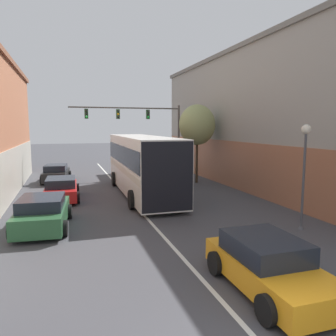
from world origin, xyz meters
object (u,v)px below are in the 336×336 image
parked_car_left_mid (43,213)px  parked_car_left_far (61,189)px  bus (142,162)px  street_lamp (305,160)px  parked_car_left_near (56,173)px  street_tree_near (197,125)px  traffic_signal_gantry (143,122)px  hatchback_foreground (268,266)px

parked_car_left_mid → parked_car_left_far: size_ratio=1.00×
bus → parked_car_left_mid: 7.81m
parked_car_left_mid → street_lamp: (10.18, -3.24, 2.22)m
parked_car_left_near → street_tree_near: street_tree_near is taller
parked_car_left_far → traffic_signal_gantry: 11.24m
bus → traffic_signal_gantry: traffic_signal_gantry is taller
street_lamp → traffic_signal_gantry: bearing=99.4°
parked_car_left_mid → parked_car_left_far: bearing=-2.5°
parked_car_left_near → traffic_signal_gantry: 8.29m
street_tree_near → traffic_signal_gantry: bearing=120.0°
bus → parked_car_left_far: bus is taller
street_lamp → street_tree_near: street_tree_near is taller
bus → parked_car_left_near: (-5.19, 6.52, -1.37)m
parked_car_left_near → parked_car_left_far: size_ratio=0.96×
hatchback_foreground → traffic_signal_gantry: traffic_signal_gantry is taller
street_tree_near → parked_car_left_far: bearing=-162.5°
hatchback_foreground → street_lamp: bearing=-47.3°
street_lamp → street_tree_near: (0.16, 11.67, 1.42)m
hatchback_foreground → parked_car_left_far: bearing=22.4°
parked_car_left_mid → street_tree_near: 13.83m
bus → parked_car_left_near: size_ratio=2.72×
parked_car_left_near → traffic_signal_gantry: bearing=-72.2°
parked_car_left_far → street_tree_near: bearing=-70.9°
traffic_signal_gantry → street_tree_near: bearing=-60.0°
parked_car_left_mid → street_tree_near: bearing=-46.0°
bus → parked_car_left_mid: bus is taller
street_lamp → street_tree_near: 11.76m
street_lamp → street_tree_near: size_ratio=0.74×
traffic_signal_gantry → street_lamp: size_ratio=2.20×
hatchback_foreground → parked_car_left_near: bearing=16.4°
bus → street_lamp: size_ratio=2.59×
street_lamp → parked_car_left_far: bearing=137.7°
parked_car_left_mid → street_tree_near: size_ratio=0.73×
street_lamp → hatchback_foreground: bearing=-137.4°
hatchback_foreground → parked_car_left_mid: bearing=39.2°
parked_car_left_mid → hatchback_foreground: bearing=-136.2°
parked_car_left_near → street_tree_near: (10.06, -3.50, 3.65)m
hatchback_foreground → street_lamp: (4.33, 3.98, 2.23)m
parked_car_left_near → street_tree_near: size_ratio=0.70×
parked_car_left_near → street_lamp: bearing=-141.4°
bus → hatchback_foreground: (0.39, -12.64, -1.37)m
hatchback_foreground → street_tree_near: size_ratio=0.70×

